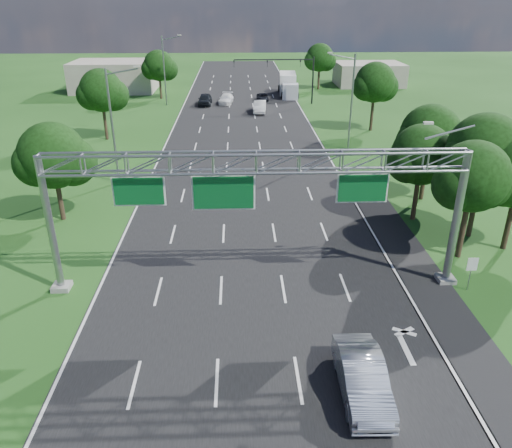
{
  "coord_description": "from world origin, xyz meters",
  "views": [
    {
      "loc": [
        -0.73,
        -13.04,
        15.5
      ],
      "look_at": [
        0.28,
        13.01,
        3.47
      ],
      "focal_mm": 35.0,
      "sensor_mm": 36.0,
      "label": 1
    }
  ],
  "objects_px": {
    "silver_sedan": "(362,377)",
    "box_truck": "(288,85)",
    "regulatory_sign": "(472,267)",
    "traffic_signal": "(290,69)",
    "sign_gantry": "(258,173)"
  },
  "relations": [
    {
      "from": "regulatory_sign",
      "to": "box_truck",
      "type": "relative_size",
      "value": 0.23
    },
    {
      "from": "silver_sedan",
      "to": "box_truck",
      "type": "xyz_separation_m",
      "value": [
        3.63,
        69.43,
        0.8
      ]
    },
    {
      "from": "traffic_signal",
      "to": "silver_sedan",
      "type": "distance_m",
      "value": 62.13
    },
    {
      "from": "traffic_signal",
      "to": "silver_sedan",
      "type": "relative_size",
      "value": 2.36
    },
    {
      "from": "box_truck",
      "to": "sign_gantry",
      "type": "bearing_deg",
      "value": -92.91
    },
    {
      "from": "regulatory_sign",
      "to": "box_truck",
      "type": "height_order",
      "value": "box_truck"
    },
    {
      "from": "traffic_signal",
      "to": "sign_gantry",
      "type": "bearing_deg",
      "value": -97.68
    },
    {
      "from": "sign_gantry",
      "to": "box_truck",
      "type": "distance_m",
      "value": 61.24
    },
    {
      "from": "traffic_signal",
      "to": "silver_sedan",
      "type": "xyz_separation_m",
      "value": [
        -3.11,
        -61.9,
        -4.32
      ]
    },
    {
      "from": "regulatory_sign",
      "to": "silver_sedan",
      "type": "bearing_deg",
      "value": -135.53
    },
    {
      "from": "traffic_signal",
      "to": "silver_sedan",
      "type": "bearing_deg",
      "value": -92.87
    },
    {
      "from": "traffic_signal",
      "to": "regulatory_sign",
      "type": "bearing_deg",
      "value": -84.8
    },
    {
      "from": "sign_gantry",
      "to": "silver_sedan",
      "type": "bearing_deg",
      "value": -65.57
    },
    {
      "from": "sign_gantry",
      "to": "traffic_signal",
      "type": "relative_size",
      "value": 1.92
    },
    {
      "from": "sign_gantry",
      "to": "box_truck",
      "type": "relative_size",
      "value": 2.54
    }
  ]
}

